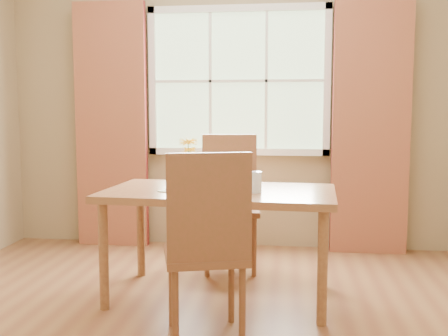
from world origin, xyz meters
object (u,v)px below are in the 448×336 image
chair_far (230,195)px  flower_vase (189,157)px  croissant_sandwich (209,179)px  dining_table (220,201)px  chair_near (207,240)px  water_glass (255,183)px

chair_far → flower_vase: 0.65m
croissant_sandwich → flower_vase: (-0.19, 0.32, 0.11)m
dining_table → chair_near: (0.02, -0.71, -0.08)m
chair_far → croissant_sandwich: bearing=-100.7°
dining_table → chair_far: (-0.01, 0.71, -0.07)m
chair_near → croissant_sandwich: size_ratio=5.43×
chair_near → chair_far: chair_far is taller
dining_table → chair_near: 0.71m
dining_table → water_glass: size_ratio=11.60×
dining_table → croissant_sandwich: bearing=-112.8°
croissant_sandwich → flower_vase: flower_vase is taller
dining_table → chair_near: chair_near is taller
croissant_sandwich → chair_far: bearing=86.3°
chair_far → water_glass: size_ratio=7.94×
flower_vase → chair_near: bearing=-73.7°
water_glass → chair_far: bearing=107.3°
water_glass → flower_vase: (-0.48, 0.30, 0.13)m
chair_near → croissant_sandwich: (-0.08, 0.60, 0.24)m
chair_near → chair_far: 1.42m
dining_table → flower_vase: bearing=142.2°
chair_far → croissant_sandwich: chair_far is taller
dining_table → water_glass: water_glass is taller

